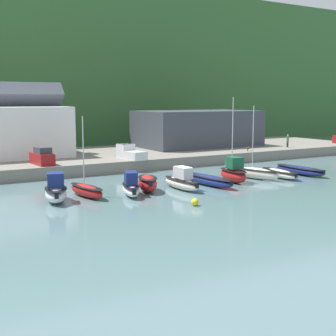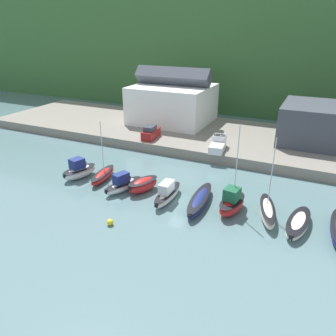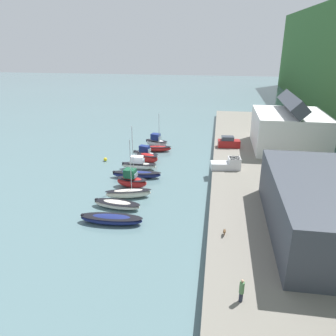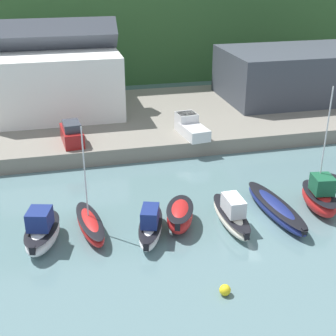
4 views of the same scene
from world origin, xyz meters
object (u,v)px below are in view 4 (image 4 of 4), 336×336
(moored_boat_0, at_px, (42,232))
(moored_boat_2, at_px, (151,226))
(mooring_buoy_0, at_px, (225,290))
(moored_boat_6, at_px, (319,197))
(parked_car_0, at_px, (72,134))
(moored_boat_3, at_px, (180,216))
(moored_boat_1, at_px, (90,225))
(moored_boat_4, at_px, (231,215))
(moored_boat_5, at_px, (276,209))
(pickup_truck_0, at_px, (190,126))

(moored_boat_0, height_order, moored_boat_2, moored_boat_0)
(moored_boat_2, bearing_deg, mooring_buoy_0, -49.27)
(moored_boat_2, distance_m, moored_boat_6, 13.33)
(moored_boat_0, bearing_deg, parked_car_0, 94.32)
(mooring_buoy_0, bearing_deg, moored_boat_3, 94.31)
(moored_boat_0, bearing_deg, moored_boat_1, 28.06)
(moored_boat_4, height_order, moored_boat_6, moored_boat_6)
(moored_boat_5, bearing_deg, moored_boat_0, 174.96)
(moored_boat_6, bearing_deg, moored_boat_3, -172.51)
(moored_boat_2, relative_size, moored_boat_6, 0.59)
(parked_car_0, bearing_deg, pickup_truck_0, -6.25)
(moored_boat_1, xyz_separation_m, parked_car_0, (-0.38, 14.09, 1.76))
(moored_boat_3, distance_m, parked_car_0, 16.27)
(moored_boat_2, distance_m, parked_car_0, 16.28)
(moored_boat_0, bearing_deg, pickup_truck_0, 60.32)
(moored_boat_0, xyz_separation_m, moored_boat_6, (20.56, -0.00, 0.09))
(moored_boat_6, xyz_separation_m, parked_car_0, (-17.72, 14.84, 1.32))
(moored_boat_1, bearing_deg, moored_boat_4, -16.64)
(moored_boat_6, bearing_deg, moored_boat_0, -171.93)
(moored_boat_3, xyz_separation_m, pickup_truck_0, (4.89, 14.44, 1.44))
(moored_boat_6, relative_size, mooring_buoy_0, 14.30)
(moored_boat_1, relative_size, moored_boat_5, 0.95)
(parked_car_0, xyz_separation_m, mooring_buoy_0, (7.33, -22.61, -2.09))
(mooring_buoy_0, bearing_deg, moored_boat_1, 129.21)
(moored_boat_3, bearing_deg, mooring_buoy_0, -66.22)
(moored_boat_2, relative_size, pickup_truck_0, 1.14)
(moored_boat_0, height_order, moored_boat_1, moored_boat_1)
(moored_boat_0, xyz_separation_m, moored_boat_2, (7.25, -0.75, -0.16))
(moored_boat_0, height_order, moored_boat_4, moored_boat_0)
(moored_boat_2, relative_size, parked_car_0, 1.30)
(moored_boat_1, bearing_deg, mooring_buoy_0, -59.33)
(moored_boat_0, bearing_deg, moored_boat_4, 12.20)
(moored_boat_5, bearing_deg, moored_boat_2, 179.12)
(moored_boat_5, bearing_deg, pickup_truck_0, 94.93)
(moored_boat_2, distance_m, moored_boat_4, 5.95)
(moored_boat_0, distance_m, moored_boat_4, 13.22)
(moored_boat_3, distance_m, pickup_truck_0, 15.32)
(moored_boat_2, bearing_deg, pickup_truck_0, 82.91)
(parked_car_0, distance_m, mooring_buoy_0, 23.86)
(moored_boat_5, distance_m, pickup_truck_0, 14.98)
(moored_boat_5, height_order, parked_car_0, parked_car_0)
(pickup_truck_0, bearing_deg, mooring_buoy_0, -108.38)
(moored_boat_0, relative_size, pickup_truck_0, 1.06)
(parked_car_0, bearing_deg, moored_boat_0, -105.70)
(parked_car_0, distance_m, pickup_truck_0, 11.64)
(moored_boat_6, relative_size, pickup_truck_0, 1.94)
(pickup_truck_0, xyz_separation_m, mooring_buoy_0, (-4.30, -22.33, -1.99))
(parked_car_0, bearing_deg, mooring_buoy_0, -76.89)
(moored_boat_1, bearing_deg, moored_boat_5, -12.11)
(moored_boat_6, bearing_deg, mooring_buoy_0, -135.10)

